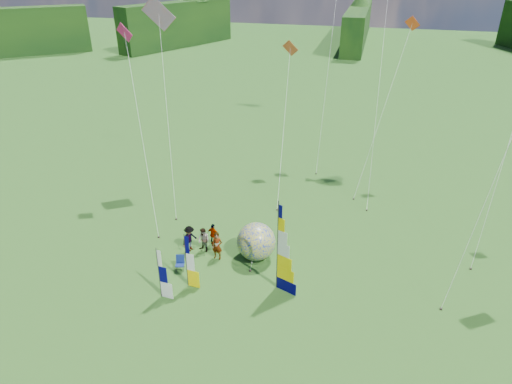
% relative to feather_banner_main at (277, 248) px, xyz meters
% --- Properties ---
extents(ground, '(220.00, 220.00, 0.00)m').
position_rel_feather_banner_main_xyz_m(ground, '(-0.51, -2.90, -2.76)').
color(ground, '#3E5A22').
rests_on(ground, ground).
extents(treeline_ring, '(210.00, 210.00, 8.00)m').
position_rel_feather_banner_main_xyz_m(treeline_ring, '(-0.51, -2.90, 1.24)').
color(treeline_ring, '#224510').
rests_on(treeline_ring, ground).
extents(feather_banner_main, '(1.41, 0.64, 5.52)m').
position_rel_feather_banner_main_xyz_m(feather_banner_main, '(0.00, 0.00, 0.00)').
color(feather_banner_main, '#030050').
rests_on(feather_banner_main, ground).
extents(side_banner_left, '(0.96, 0.20, 3.43)m').
position_rel_feather_banner_main_xyz_m(side_banner_left, '(-5.02, -1.12, -1.05)').
color(side_banner_left, '#FFD400').
rests_on(side_banner_left, ground).
extents(side_banner_far, '(0.95, 0.20, 3.17)m').
position_rel_feather_banner_main_xyz_m(side_banner_far, '(-6.13, -2.39, -1.18)').
color(side_banner_far, white).
rests_on(side_banner_far, ground).
extents(bol_inflatable, '(2.77, 2.77, 2.43)m').
position_rel_feather_banner_main_xyz_m(bol_inflatable, '(-1.87, 2.53, -1.55)').
color(bol_inflatable, '#021999').
rests_on(bol_inflatable, ground).
extents(spectator_a, '(0.72, 0.49, 1.89)m').
position_rel_feather_banner_main_xyz_m(spectator_a, '(-4.23, 1.85, -1.82)').
color(spectator_a, '#66594C').
rests_on(spectator_a, ground).
extents(spectator_b, '(0.91, 0.68, 1.68)m').
position_rel_feather_banner_main_xyz_m(spectator_b, '(-5.32, 2.39, -1.92)').
color(spectator_b, '#66594C').
rests_on(spectator_b, ground).
extents(spectator_c, '(0.89, 1.23, 1.79)m').
position_rel_feather_banner_main_xyz_m(spectator_c, '(-6.23, 2.25, -1.87)').
color(spectator_c, '#66594C').
rests_on(spectator_c, ground).
extents(spectator_d, '(0.97, 0.60, 1.55)m').
position_rel_feather_banner_main_xyz_m(spectator_d, '(-4.98, 3.27, -1.99)').
color(spectator_d, '#66594C').
rests_on(spectator_d, ground).
extents(camp_chair, '(0.68, 0.68, 0.97)m').
position_rel_feather_banner_main_xyz_m(camp_chair, '(-6.04, 0.11, -2.28)').
color(camp_chair, '#0C1C50').
rests_on(camp_chair, ground).
extents(kite_whale, '(8.62, 16.64, 21.22)m').
position_rel_feather_banner_main_xyz_m(kite_whale, '(4.51, 17.13, 7.85)').
color(kite_whale, black).
rests_on(kite_whale, ground).
extents(kite_rainbow_delta, '(8.12, 11.91, 15.39)m').
position_rel_feather_banner_main_xyz_m(kite_rainbow_delta, '(-10.36, 9.22, 4.93)').
color(kite_rainbow_delta, '#E9481D').
rests_on(kite_rainbow_delta, ground).
extents(kite_parafoil, '(11.12, 12.57, 17.09)m').
position_rel_feather_banner_main_xyz_m(kite_parafoil, '(11.10, 3.86, 5.78)').
color(kite_parafoil, '#C52200').
rests_on(kite_parafoil, ground).
extents(small_kite_red, '(4.58, 11.81, 11.35)m').
position_rel_feather_banner_main_xyz_m(small_kite_red, '(-2.38, 13.37, 2.91)').
color(small_kite_red, '#CD4D27').
rests_on(small_kite_red, ground).
extents(small_kite_orange, '(5.07, 8.90, 13.33)m').
position_rel_feather_banner_main_xyz_m(small_kite_orange, '(5.06, 15.33, 3.90)').
color(small_kite_orange, '#ED4717').
rests_on(small_kite_orange, ground).
extents(small_kite_yellow, '(6.83, 9.75, 11.88)m').
position_rel_feather_banner_main_xyz_m(small_kite_yellow, '(12.36, 8.07, 3.18)').
color(small_kite_yellow, '#E1F431').
rests_on(small_kite_yellow, ground).
extents(small_kite_pink, '(9.28, 11.03, 13.37)m').
position_rel_feather_banner_main_xyz_m(small_kite_pink, '(-11.23, 6.64, 3.92)').
color(small_kite_pink, '#F5217A').
rests_on(small_kite_pink, ground).
extents(small_kite_green, '(5.32, 11.46, 21.83)m').
position_rel_feather_banner_main_xyz_m(small_kite_green, '(0.19, 20.27, 8.15)').
color(small_kite_green, green).
rests_on(small_kite_green, ground).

